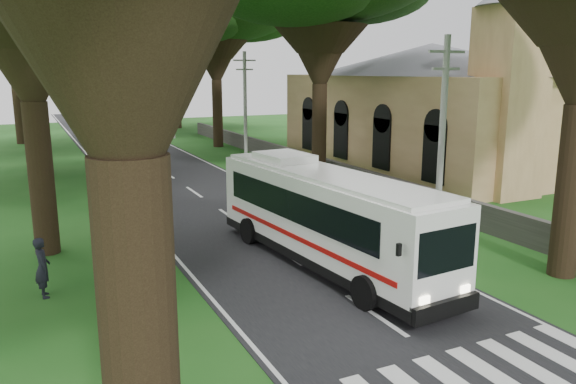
{
  "coord_description": "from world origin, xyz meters",
  "views": [
    {
      "loc": [
        -8.53,
        -10.19,
        6.75
      ],
      "look_at": [
        0.49,
        8.7,
        2.2
      ],
      "focal_mm": 35.0,
      "sensor_mm": 36.0,
      "label": 1
    }
  ],
  "objects_px": {
    "pole_near": "(442,141)",
    "distant_car_c": "(106,121)",
    "distant_car_b": "(89,127)",
    "pole_far": "(173,97)",
    "pedestrian": "(42,267)",
    "church": "(432,97)",
    "coach_bus": "(324,215)",
    "distant_car_a": "(124,143)",
    "pole_mid": "(245,109)"
  },
  "relations": [
    {
      "from": "pole_near",
      "to": "distant_car_b",
      "type": "height_order",
      "value": "pole_near"
    },
    {
      "from": "coach_bus",
      "to": "pedestrian",
      "type": "xyz_separation_m",
      "value": [
        -9.11,
        1.09,
        -0.86
      ]
    },
    {
      "from": "pole_near",
      "to": "distant_car_c",
      "type": "relative_size",
      "value": 1.82
    },
    {
      "from": "distant_car_a",
      "to": "pedestrian",
      "type": "distance_m",
      "value": 31.51
    },
    {
      "from": "distant_car_c",
      "to": "distant_car_a",
      "type": "bearing_deg",
      "value": 87.53
    },
    {
      "from": "pole_far",
      "to": "coach_bus",
      "type": "bearing_deg",
      "value": -96.77
    },
    {
      "from": "pole_mid",
      "to": "distant_car_a",
      "type": "relative_size",
      "value": 1.93
    },
    {
      "from": "coach_bus",
      "to": "pole_far",
      "type": "bearing_deg",
      "value": 77.97
    },
    {
      "from": "pole_far",
      "to": "distant_car_a",
      "type": "bearing_deg",
      "value": -128.48
    },
    {
      "from": "church",
      "to": "pole_far",
      "type": "height_order",
      "value": "church"
    },
    {
      "from": "pole_mid",
      "to": "pedestrian",
      "type": "height_order",
      "value": "pole_mid"
    },
    {
      "from": "coach_bus",
      "to": "distant_car_b",
      "type": "relative_size",
      "value": 2.7
    },
    {
      "from": "coach_bus",
      "to": "distant_car_b",
      "type": "height_order",
      "value": "coach_bus"
    },
    {
      "from": "pole_far",
      "to": "distant_car_b",
      "type": "relative_size",
      "value": 1.88
    },
    {
      "from": "pole_mid",
      "to": "pedestrian",
      "type": "relative_size",
      "value": 4.28
    },
    {
      "from": "church",
      "to": "distant_car_a",
      "type": "height_order",
      "value": "church"
    },
    {
      "from": "pedestrian",
      "to": "pole_far",
      "type": "bearing_deg",
      "value": -25.59
    },
    {
      "from": "pole_far",
      "to": "pole_mid",
      "type": "bearing_deg",
      "value": -90.0
    },
    {
      "from": "coach_bus",
      "to": "distant_car_a",
      "type": "height_order",
      "value": "coach_bus"
    },
    {
      "from": "distant_car_a",
      "to": "coach_bus",
      "type": "bearing_deg",
      "value": 80.24
    },
    {
      "from": "pole_near",
      "to": "distant_car_b",
      "type": "distance_m",
      "value": 48.48
    },
    {
      "from": "pole_mid",
      "to": "distant_car_b",
      "type": "relative_size",
      "value": 1.88
    },
    {
      "from": "distant_car_a",
      "to": "pole_mid",
      "type": "bearing_deg",
      "value": 104.91
    },
    {
      "from": "pedestrian",
      "to": "church",
      "type": "bearing_deg",
      "value": -67.61
    },
    {
      "from": "church",
      "to": "distant_car_a",
      "type": "xyz_separation_m",
      "value": [
        -18.66,
        16.53,
        -4.17
      ]
    },
    {
      "from": "pole_far",
      "to": "distant_car_b",
      "type": "distance_m",
      "value": 11.26
    },
    {
      "from": "pole_mid",
      "to": "coach_bus",
      "type": "bearing_deg",
      "value": -103.49
    },
    {
      "from": "pole_mid",
      "to": "distant_car_b",
      "type": "xyz_separation_m",
      "value": [
        -7.35,
        27.8,
        -3.45
      ]
    },
    {
      "from": "distant_car_b",
      "to": "pole_far",
      "type": "bearing_deg",
      "value": -30.87
    },
    {
      "from": "coach_bus",
      "to": "distant_car_b",
      "type": "bearing_deg",
      "value": 87.93
    },
    {
      "from": "coach_bus",
      "to": "distant_car_c",
      "type": "height_order",
      "value": "coach_bus"
    },
    {
      "from": "pole_mid",
      "to": "distant_car_c",
      "type": "relative_size",
      "value": 1.82
    },
    {
      "from": "church",
      "to": "pole_far",
      "type": "bearing_deg",
      "value": 116.82
    },
    {
      "from": "church",
      "to": "distant_car_b",
      "type": "relative_size",
      "value": 5.63
    },
    {
      "from": "church",
      "to": "pole_mid",
      "type": "bearing_deg",
      "value": 160.19
    },
    {
      "from": "distant_car_c",
      "to": "distant_car_b",
      "type": "bearing_deg",
      "value": 70.76
    },
    {
      "from": "coach_bus",
      "to": "distant_car_c",
      "type": "relative_size",
      "value": 2.61
    },
    {
      "from": "coach_bus",
      "to": "distant_car_a",
      "type": "relative_size",
      "value": 2.77
    },
    {
      "from": "distant_car_a",
      "to": "distant_car_b",
      "type": "bearing_deg",
      "value": -98.83
    },
    {
      "from": "pole_far",
      "to": "coach_bus",
      "type": "xyz_separation_m",
      "value": [
        -4.71,
        -39.62,
        -2.38
      ]
    },
    {
      "from": "church",
      "to": "distant_car_b",
      "type": "height_order",
      "value": "church"
    },
    {
      "from": "pole_far",
      "to": "coach_bus",
      "type": "relative_size",
      "value": 0.69
    },
    {
      "from": "pole_near",
      "to": "pole_far",
      "type": "distance_m",
      "value": 40.0
    },
    {
      "from": "pole_mid",
      "to": "pedestrian",
      "type": "distance_m",
      "value": 23.33
    },
    {
      "from": "pole_near",
      "to": "distant_car_c",
      "type": "xyz_separation_m",
      "value": [
        -4.47,
        55.19,
        -3.51
      ]
    },
    {
      "from": "pedestrian",
      "to": "distant_car_c",
      "type": "bearing_deg",
      "value": -15.74
    },
    {
      "from": "distant_car_a",
      "to": "church",
      "type": "bearing_deg",
      "value": 125.83
    },
    {
      "from": "pole_far",
      "to": "pedestrian",
      "type": "distance_m",
      "value": 41.05
    },
    {
      "from": "pole_mid",
      "to": "distant_car_b",
      "type": "bearing_deg",
      "value": 104.81
    },
    {
      "from": "pole_near",
      "to": "distant_car_c",
      "type": "bearing_deg",
      "value": 94.63
    }
  ]
}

